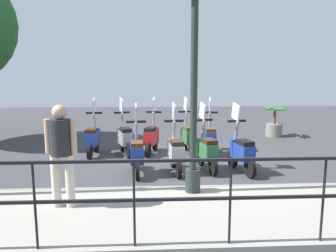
# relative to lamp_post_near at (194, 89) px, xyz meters

# --- Properties ---
(ground_plane) EXTENTS (28.00, 28.00, 0.00)m
(ground_plane) POSITION_rel_lamp_post_near_xyz_m (2.40, -0.21, -1.94)
(ground_plane) COLOR #38383D
(promenade_walkway) EXTENTS (2.20, 20.00, 0.15)m
(promenade_walkway) POSITION_rel_lamp_post_near_xyz_m (-0.75, -0.21, -1.86)
(promenade_walkway) COLOR gray
(promenade_walkway) RESTS_ON ground_plane
(fence_railing) EXTENTS (0.04, 16.03, 1.07)m
(fence_railing) POSITION_rel_lamp_post_near_xyz_m (-1.80, -0.21, -1.05)
(fence_railing) COLOR black
(fence_railing) RESTS_ON promenade_walkway
(lamp_post_near) EXTENTS (0.26, 0.90, 4.06)m
(lamp_post_near) POSITION_rel_lamp_post_near_xyz_m (0.00, 0.00, 0.00)
(lamp_post_near) COLOR #232D28
(lamp_post_near) RESTS_ON promenade_walkway
(pedestrian_distant) EXTENTS (0.35, 0.49, 1.59)m
(pedestrian_distant) POSITION_rel_lamp_post_near_xyz_m (-0.54, 2.09, -0.86)
(pedestrian_distant) COLOR beige
(pedestrian_distant) RESTS_ON promenade_walkway
(potted_palm) EXTENTS (1.06, 0.66, 1.05)m
(potted_palm) POSITION_rel_lamp_post_near_xyz_m (5.69, -3.63, -1.49)
(potted_palm) COLOR slate
(potted_palm) RESTS_ON ground_plane
(scooter_near_0) EXTENTS (1.22, 0.49, 1.54)m
(scooter_near_0) POSITION_rel_lamp_post_near_xyz_m (1.54, -1.29, -1.46)
(scooter_near_0) COLOR black
(scooter_near_0) RESTS_ON ground_plane
(scooter_near_1) EXTENTS (1.22, 0.48, 1.54)m
(scooter_near_1) POSITION_rel_lamp_post_near_xyz_m (1.73, -0.55, -1.46)
(scooter_near_1) COLOR black
(scooter_near_1) RESTS_ON ground_plane
(scooter_near_2) EXTENTS (1.23, 0.44, 1.54)m
(scooter_near_2) POSITION_rel_lamp_post_near_xyz_m (1.61, 0.17, -1.46)
(scooter_near_2) COLOR black
(scooter_near_2) RESTS_ON ground_plane
(scooter_near_3) EXTENTS (1.23, 0.44, 1.54)m
(scooter_near_3) POSITION_rel_lamp_post_near_xyz_m (1.53, 1.03, -1.46)
(scooter_near_3) COLOR black
(scooter_near_3) RESTS_ON ground_plane
(scooter_far_0) EXTENTS (1.23, 0.44, 1.54)m
(scooter_far_0) POSITION_rel_lamp_post_near_xyz_m (3.21, -0.89, -1.46)
(scooter_far_0) COLOR black
(scooter_far_0) RESTS_ON ground_plane
(scooter_far_1) EXTENTS (1.23, 0.45, 1.54)m
(scooter_far_1) POSITION_rel_lamp_post_near_xyz_m (3.43, -0.32, -1.46)
(scooter_far_1) COLOR black
(scooter_far_1) RESTS_ON ground_plane
(scooter_far_2) EXTENTS (1.21, 0.51, 1.54)m
(scooter_far_2) POSITION_rel_lamp_post_near_xyz_m (3.39, 0.70, -1.46)
(scooter_far_2) COLOR black
(scooter_far_2) RESTS_ON ground_plane
(scooter_far_3) EXTENTS (1.20, 0.55, 1.54)m
(scooter_far_3) POSITION_rel_lamp_post_near_xyz_m (3.33, 1.43, -1.46)
(scooter_far_3) COLOR black
(scooter_far_3) RESTS_ON ground_plane
(scooter_far_4) EXTENTS (1.23, 0.44, 1.54)m
(scooter_far_4) POSITION_rel_lamp_post_near_xyz_m (3.26, 2.28, -1.46)
(scooter_far_4) COLOR black
(scooter_far_4) RESTS_ON ground_plane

